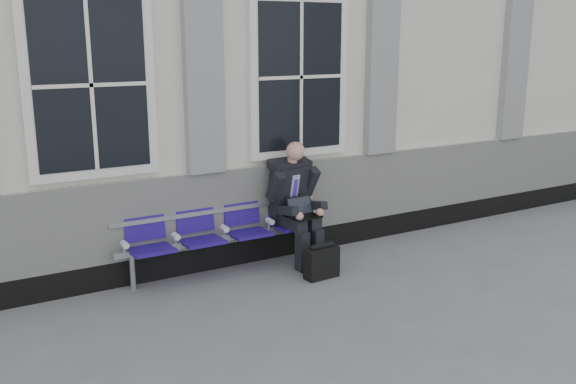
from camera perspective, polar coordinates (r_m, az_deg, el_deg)
ground at (r=7.05m, az=4.56°, el=-9.21°), size 70.00×70.00×0.00m
station_building at (r=9.55m, az=-7.29°, el=10.56°), size 14.40×4.40×4.49m
bench at (r=7.59m, az=-5.87°, el=-3.09°), size 2.60×0.47×0.91m
businessman at (r=7.80m, az=0.61°, el=-0.61°), size 0.64×0.86×1.51m
briefcase at (r=7.47m, az=3.01°, el=-6.23°), size 0.42×0.20×0.42m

